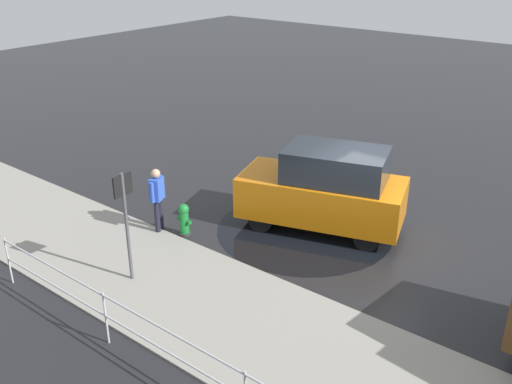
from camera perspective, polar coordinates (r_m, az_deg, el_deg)
name	(u,v)px	position (r m, az deg, el deg)	size (l,w,h in m)	color
ground_plane	(369,242)	(13.66, 11.27, -4.93)	(60.00, 60.00, 0.00)	black
kerb_strip	(260,330)	(10.62, 0.39, -13.67)	(24.00, 3.20, 0.04)	gray
moving_hatchback	(325,189)	(13.72, 6.93, 0.30)	(4.23, 2.77, 2.06)	orange
fire_hydrant	(184,220)	(13.65, -7.21, -2.76)	(0.42, 0.31, 0.80)	#197A2D
pedestrian	(157,195)	(13.66, -9.85, -0.32)	(0.36, 0.53, 1.62)	blue
metal_railing	(168,344)	(9.28, -8.80, -14.82)	(9.33, 0.04, 1.05)	#B7BABF
sign_post	(125,212)	(11.54, -12.93, -1.96)	(0.07, 0.44, 2.40)	#4C4C51
puddle_patch	(304,230)	(13.97, 4.83, -3.81)	(4.25, 4.25, 0.01)	black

